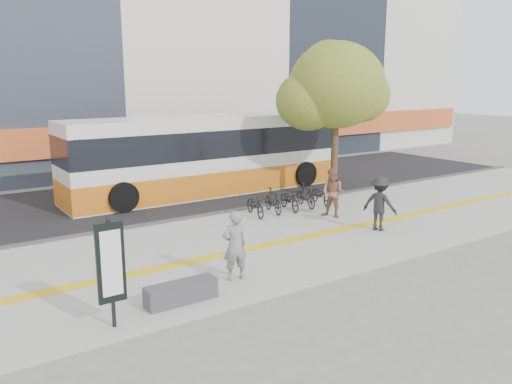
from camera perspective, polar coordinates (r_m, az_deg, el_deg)
ground at (r=13.95m, az=-0.61°, el=-8.08°), size 120.00×120.00×0.00m
sidewalk at (r=15.13m, az=-3.77°, el=-6.29°), size 40.00×7.00×0.08m
tactile_strip at (r=14.71m, az=-2.78°, el=-6.64°), size 40.00×0.45×0.01m
street at (r=21.71m, az=-13.85°, el=-0.95°), size 40.00×8.00×0.06m
curb at (r=18.11m, az=-9.40°, el=-3.22°), size 40.00×0.25×0.14m
bench at (r=11.67m, az=-8.15°, el=-10.77°), size 1.60×0.45×0.45m
signboard at (r=10.47m, az=-15.53°, el=-7.60°), size 0.55×0.10×2.20m
street_tree at (r=21.33m, az=8.49°, el=11.21°), size 4.40×3.80×6.31m
bus at (r=22.40m, az=-5.20°, el=3.83°), size 12.24×2.90×3.26m
bicycle_row at (r=19.39m, az=3.70°, el=-0.75°), size 3.92×1.61×0.89m
seated_woman at (r=12.59m, az=-2.33°, el=-5.84°), size 0.68×0.51×1.71m
pedestrian_tan at (r=18.41m, az=8.39°, el=-0.13°), size 0.94×1.03×1.73m
pedestrian_dark at (r=17.13m, az=13.34°, el=-1.24°), size 1.00×1.28×1.74m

